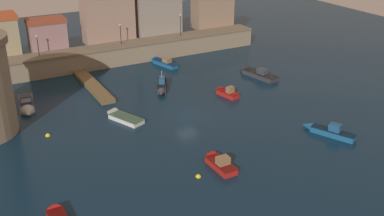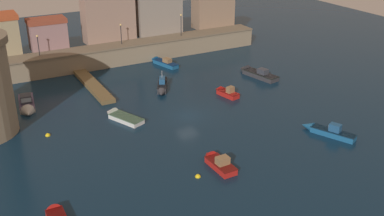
% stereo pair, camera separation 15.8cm
% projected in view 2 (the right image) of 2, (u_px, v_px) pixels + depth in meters
% --- Properties ---
extents(ground_plane, '(132.37, 132.37, 0.00)m').
position_uv_depth(ground_plane, '(187.00, 116.00, 58.30)').
color(ground_plane, '#0C2338').
extents(quay_wall, '(50.39, 4.05, 3.17)m').
position_uv_depth(quay_wall, '(120.00, 53.00, 76.88)').
color(quay_wall, gray).
rests_on(quay_wall, ground).
extents(old_town_backdrop, '(47.88, 4.48, 9.57)m').
position_uv_depth(old_town_backdrop, '(110.00, 18.00, 77.73)').
color(old_town_backdrop, tan).
rests_on(old_town_backdrop, ground).
extents(pier_dock, '(1.93, 13.83, 0.70)m').
position_uv_depth(pier_dock, '(93.00, 86.00, 67.12)').
color(pier_dock, brown).
rests_on(pier_dock, ground).
extents(quay_lamp_0, '(0.32, 0.32, 3.19)m').
position_uv_depth(quay_lamp_0, '(38.00, 42.00, 69.82)').
color(quay_lamp_0, black).
rests_on(quay_lamp_0, quay_wall).
extents(quay_lamp_1, '(0.32, 0.32, 3.34)m').
position_uv_depth(quay_lamp_1, '(121.00, 31.00, 75.53)').
color(quay_lamp_1, black).
rests_on(quay_lamp_1, quay_wall).
extents(quay_lamp_2, '(0.32, 0.32, 3.76)m').
position_uv_depth(quay_lamp_2, '(181.00, 22.00, 80.22)').
color(quay_lamp_2, black).
rests_on(quay_lamp_2, quay_wall).
extents(moored_boat_0, '(2.12, 4.31, 1.80)m').
position_uv_depth(moored_boat_0, '(225.00, 92.00, 64.36)').
color(moored_boat_0, red).
rests_on(moored_boat_0, ground).
extents(moored_boat_1, '(3.77, 6.40, 1.83)m').
position_uv_depth(moored_boat_1, '(327.00, 131.00, 53.53)').
color(moored_boat_1, '#195689').
rests_on(moored_boat_1, ground).
extents(moored_boat_3, '(3.91, 6.07, 2.76)m').
position_uv_depth(moored_boat_3, '(162.00, 86.00, 66.17)').
color(moored_boat_3, '#333338').
rests_on(moored_boat_3, ground).
extents(moored_boat_4, '(1.66, 4.84, 1.84)m').
position_uv_depth(moored_boat_4, '(217.00, 162.00, 47.19)').
color(moored_boat_4, red).
rests_on(moored_boat_4, ground).
extents(moored_boat_5, '(2.93, 6.44, 1.64)m').
position_uv_depth(moored_boat_5, '(162.00, 62.00, 76.49)').
color(moored_boat_5, '#195689').
rests_on(moored_boat_5, ground).
extents(moored_boat_6, '(3.22, 7.46, 1.98)m').
position_uv_depth(moored_boat_6, '(255.00, 73.00, 71.56)').
color(moored_boat_6, '#333338').
rests_on(moored_boat_6, ground).
extents(moored_boat_7, '(2.70, 6.99, 2.17)m').
position_uv_depth(moored_boat_7, '(27.00, 105.00, 60.21)').
color(moored_boat_7, silver).
rests_on(moored_boat_7, ground).
extents(moored_boat_8, '(3.88, 5.99, 1.67)m').
position_uv_depth(moored_boat_8, '(120.00, 116.00, 57.47)').
color(moored_boat_8, white).
rests_on(moored_boat_8, ground).
extents(mooring_buoy_0, '(0.59, 0.59, 0.59)m').
position_uv_depth(mooring_buoy_0, '(48.00, 136.00, 53.40)').
color(mooring_buoy_0, yellow).
rests_on(mooring_buoy_0, ground).
extents(mooring_buoy_1, '(0.56, 0.56, 0.56)m').
position_uv_depth(mooring_buoy_1, '(198.00, 177.00, 45.41)').
color(mooring_buoy_1, yellow).
rests_on(mooring_buoy_1, ground).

